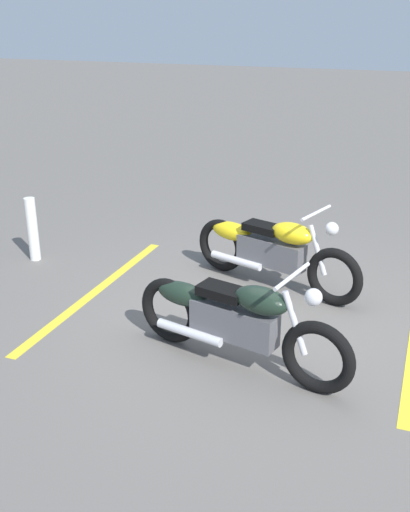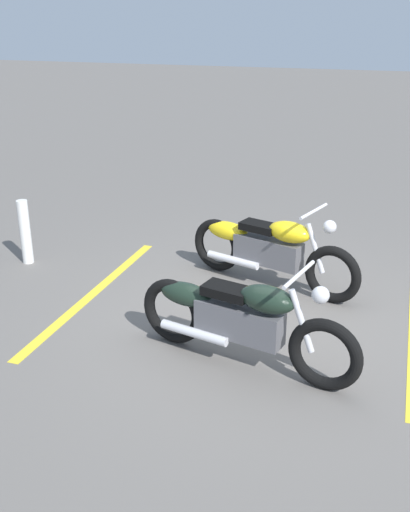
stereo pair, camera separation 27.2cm
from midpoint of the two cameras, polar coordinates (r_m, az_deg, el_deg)
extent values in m
plane|color=#66605B|center=(6.49, 6.80, -6.14)|extent=(60.00, 60.00, 0.00)
torus|color=black|center=(6.83, 13.23, -1.95)|extent=(0.67, 0.31, 0.67)
torus|color=black|center=(7.55, 2.58, 1.01)|extent=(0.67, 0.31, 0.67)
cube|color=#59595E|center=(7.15, 7.33, 0.33)|extent=(0.87, 0.46, 0.32)
ellipsoid|color=yellow|center=(6.92, 9.35, 2.11)|extent=(0.58, 0.42, 0.24)
ellipsoid|color=yellow|center=(7.39, 3.61, 2.36)|extent=(0.61, 0.40, 0.22)
cube|color=black|center=(7.12, 6.55, 2.66)|extent=(0.49, 0.36, 0.09)
cylinder|color=silver|center=(6.82, 11.69, 0.53)|extent=(0.27, 0.13, 0.56)
cylinder|color=silver|center=(6.70, 11.59, 4.00)|extent=(0.22, 0.60, 0.04)
sphere|color=silver|center=(6.67, 13.02, 2.50)|extent=(0.15, 0.15, 0.15)
cylinder|color=silver|center=(7.30, 4.02, -0.43)|extent=(0.69, 0.30, 0.09)
torus|color=black|center=(5.29, 12.07, -9.36)|extent=(0.68, 0.25, 0.67)
torus|color=black|center=(5.93, -2.02, -5.18)|extent=(0.68, 0.25, 0.67)
cube|color=#59595E|center=(5.55, 4.16, -6.30)|extent=(0.87, 0.40, 0.32)
ellipsoid|color=black|center=(5.30, 6.79, -4.19)|extent=(0.57, 0.39, 0.24)
ellipsoid|color=black|center=(5.75, -0.75, -3.59)|extent=(0.60, 0.36, 0.22)
cube|color=black|center=(5.48, 3.06, -3.37)|extent=(0.48, 0.33, 0.09)
cylinder|color=silver|center=(5.24, 9.96, -6.26)|extent=(0.27, 0.11, 0.56)
cylinder|color=silver|center=(5.07, 9.76, -1.90)|extent=(0.17, 0.61, 0.04)
sphere|color=silver|center=(5.06, 11.72, -3.85)|extent=(0.15, 0.15, 0.15)
cylinder|color=silver|center=(5.70, -0.11, -7.23)|extent=(0.70, 0.24, 0.09)
cylinder|color=white|center=(8.12, -15.04, 2.44)|extent=(0.14, 0.14, 0.84)
cube|color=yellow|center=(7.20, -9.12, -3.24)|extent=(0.12, 3.20, 0.01)
camera|label=1|loc=(0.14, 91.22, -0.50)|focal=42.42mm
camera|label=2|loc=(0.14, -88.78, 0.50)|focal=42.42mm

